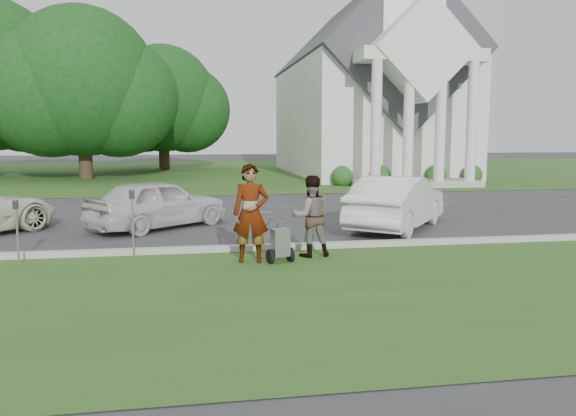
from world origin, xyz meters
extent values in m
plane|color=#333335|center=(0.00, 0.00, 0.00)|extent=(120.00, 120.00, 0.00)
cube|color=#28561D|center=(0.00, -3.00, 0.01)|extent=(80.00, 7.00, 0.01)
cube|color=#28561D|center=(0.00, 27.00, 0.01)|extent=(80.00, 30.00, 0.01)
cube|color=#9E9E93|center=(0.00, 0.55, 0.07)|extent=(80.00, 0.18, 0.15)
cube|color=white|center=(9.00, 24.00, 3.50)|extent=(9.00, 16.00, 7.00)
cube|color=#38383D|center=(9.00, 24.00, 7.00)|extent=(9.19, 17.00, 9.19)
cube|color=#9E9E93|center=(9.00, 14.80, 0.15)|extent=(6.20, 2.60, 0.30)
cylinder|color=white|center=(6.60, 13.80, 3.00)|extent=(0.50, 0.50, 6.00)
cylinder|color=white|center=(8.20, 13.80, 3.00)|extent=(0.50, 0.50, 6.00)
cylinder|color=white|center=(9.80, 13.80, 3.00)|extent=(0.50, 0.50, 6.00)
cylinder|color=white|center=(11.40, 13.80, 3.00)|extent=(0.50, 0.50, 6.00)
cube|color=white|center=(9.00, 14.60, 6.30)|extent=(6.20, 2.00, 0.60)
cube|color=white|center=(9.00, 14.60, 6.60)|extent=(5.09, 2.20, 5.09)
sphere|color=#1E4C19|center=(5.50, 15.70, 0.45)|extent=(1.10, 1.10, 1.10)
sphere|color=#1E4C19|center=(7.50, 15.70, 0.45)|extent=(1.10, 1.10, 1.10)
sphere|color=#1E4C19|center=(10.50, 15.70, 0.45)|extent=(1.10, 1.10, 1.10)
sphere|color=#1E4C19|center=(12.50, 15.70, 0.45)|extent=(1.10, 1.10, 1.10)
cylinder|color=#332316|center=(-8.00, 22.00, 1.60)|extent=(0.76, 0.76, 3.20)
sphere|color=#133D13|center=(-8.00, 22.00, 5.51)|extent=(8.40, 8.40, 8.40)
sphere|color=#133D13|center=(-6.11, 22.30, 4.67)|extent=(6.89, 6.89, 6.89)
sphere|color=#133D13|center=(-9.68, 21.70, 4.88)|extent=(7.22, 7.22, 7.22)
sphere|color=#133D13|center=(-11.93, 25.30, 5.21)|extent=(7.54, 7.54, 7.54)
cylinder|color=#332316|center=(-4.00, 30.00, 1.50)|extent=(0.76, 0.76, 3.00)
sphere|color=#133D13|center=(-4.00, 30.00, 5.09)|extent=(7.60, 7.60, 7.60)
sphere|color=#133D13|center=(-2.29, 30.30, 4.33)|extent=(6.23, 6.23, 6.23)
sphere|color=#133D13|center=(-5.52, 29.70, 4.52)|extent=(6.54, 6.54, 6.54)
cylinder|color=black|center=(-0.35, -0.74, 0.15)|extent=(0.14, 0.31, 0.30)
cylinder|color=black|center=(0.08, -0.63, 0.15)|extent=(0.14, 0.31, 0.30)
cylinder|color=#2D2D33|center=(-0.14, -0.68, 0.15)|extent=(0.50, 0.16, 0.04)
cube|color=gray|center=(-0.14, -0.68, 0.43)|extent=(0.39, 0.35, 0.55)
cone|color=gray|center=(-0.14, -0.68, 0.79)|extent=(0.21, 0.21, 0.16)
cylinder|color=#2D2D33|center=(-0.14, -0.68, 0.87)|extent=(0.04, 0.04, 0.06)
cylinder|color=gray|center=(-0.39, -0.25, 0.68)|extent=(0.21, 0.73, 0.53)
cylinder|color=gray|center=(-0.12, -0.18, 0.68)|extent=(0.21, 0.73, 0.53)
cylinder|color=gray|center=(-0.35, 0.14, 0.93)|extent=(0.32, 0.11, 0.03)
imported|color=#999999|center=(-0.72, -0.53, 1.00)|extent=(0.78, 0.57, 1.99)
imported|color=#999999|center=(0.58, -0.20, 0.86)|extent=(0.90, 0.73, 1.72)
cylinder|color=gray|center=(-3.11, 0.19, 0.64)|extent=(0.05, 0.05, 1.28)
cube|color=#2D2D33|center=(-3.11, 0.19, 1.37)|extent=(0.11, 0.07, 0.19)
cylinder|color=gray|center=(-3.11, 0.19, 1.46)|extent=(0.10, 0.10, 0.03)
cylinder|color=gray|center=(-5.30, -0.07, 0.58)|extent=(0.04, 0.04, 1.15)
cube|color=#2D2D33|center=(-5.30, -0.07, 1.23)|extent=(0.10, 0.07, 0.17)
cylinder|color=gray|center=(-5.30, -0.07, 1.31)|extent=(0.09, 0.09, 0.03)
imported|color=silver|center=(-2.84, 4.08, 0.69)|extent=(4.15, 3.81, 1.37)
imported|color=silver|center=(3.66, 2.91, 0.73)|extent=(3.93, 4.46, 1.46)
camera|label=1|loc=(-1.80, -11.70, 2.61)|focal=35.00mm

